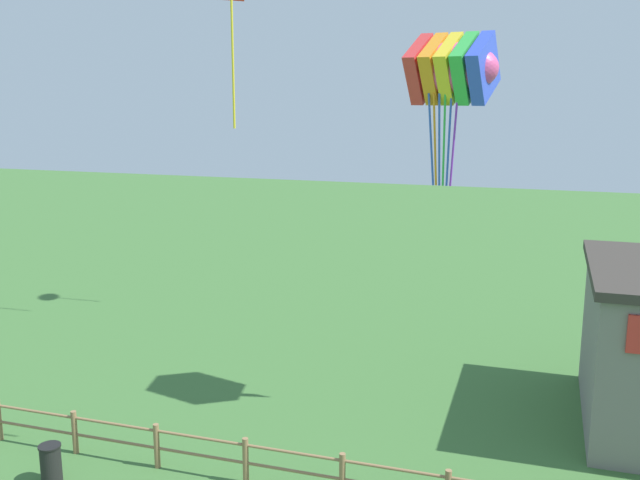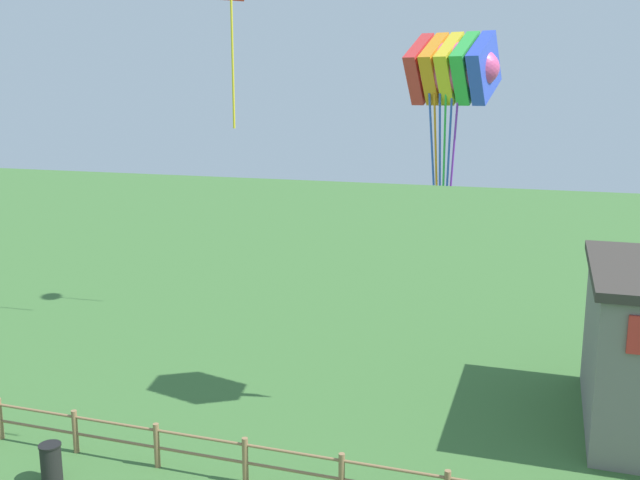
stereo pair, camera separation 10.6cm
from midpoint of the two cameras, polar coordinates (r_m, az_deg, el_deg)
wooden_fence at (r=16.69m, az=-2.04°, el=-17.57°), size 20.80×0.14×1.11m
trash_bin at (r=18.19m, az=-20.55°, el=-16.35°), size 0.51×0.51×0.92m
kite_rainbow_parafoil at (r=18.63m, az=10.73°, el=13.29°), size 2.73×2.29×3.86m
kite_red_diamond at (r=15.71m, az=-6.92°, el=18.52°), size 0.89×0.91×3.64m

